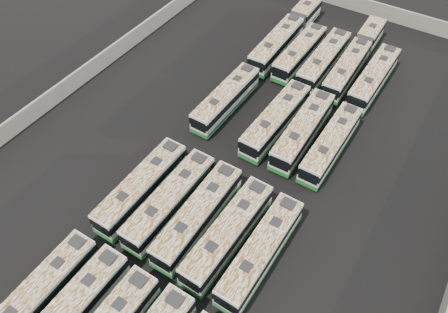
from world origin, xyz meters
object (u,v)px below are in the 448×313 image
bus_midfront_far_left (142,187)px  bus_back_far_left (287,33)px  bus_midfront_left (170,201)px  bus_front_far_left (40,294)px  bus_back_left (300,53)px  bus_midback_far_right (331,144)px  bus_midback_far_left (226,99)px  bus_back_center (323,61)px  bus_midback_center (276,120)px  bus_back_far_right (373,78)px  bus_back_right (355,57)px  bus_midfront_far_right (261,252)px  bus_front_left (70,313)px  bus_midfront_center (198,215)px  bus_midfront_right (228,233)px  bus_midback_right (303,131)px

bus_midfront_far_left → bus_back_far_left: bearing=90.5°
bus_midfront_left → bus_front_far_left: bearing=-103.9°
bus_midfront_left → bus_back_left: 27.23m
bus_midfront_left → bus_midback_far_right: 17.48m
bus_midback_far_left → bus_back_center: bearing=63.4°
bus_midback_far_left → bus_midback_center: 6.41m
bus_midfront_far_left → bus_back_left: (3.17, 27.39, -0.04)m
bus_front_far_left → bus_back_left: bus_back_left is taller
bus_back_far_right → bus_back_right: bearing=141.2°
bus_midback_far_right → bus_midfront_far_right: bearing=-89.8°
bus_front_far_left → bus_midfront_far_left: size_ratio=0.97×
bus_midfront_left → bus_back_center: bus_back_center is taller
bus_front_left → bus_back_right: 43.01m
bus_midfront_center → bus_back_far_left: size_ratio=0.65×
bus_front_left → bus_midback_far_right: (9.74, 27.06, -0.03)m
bus_midfront_right → bus_back_right: 30.18m
bus_front_left → bus_midfront_far_right: size_ratio=1.00×
bus_midback_center → bus_back_right: (3.04, 15.41, -0.08)m
bus_midfront_left → bus_back_left: bearing=90.5°
bus_midfront_center → bus_back_right: (3.13, 30.03, -0.08)m
bus_midfront_far_left → bus_midback_far_right: bearing=49.2°
bus_midback_far_right → bus_back_left: bearing=127.7°
bus_midback_right → bus_back_center: bus_back_center is taller
bus_midback_far_right → bus_midfront_far_left: bearing=-130.6°
bus_midfront_center → bus_midback_far_left: bearing=112.6°
bus_midfront_right → bus_back_far_right: 27.56m
bus_midback_far_right → bus_back_right: bearing=102.7°
bus_midback_far_left → bus_midback_right: bearing=0.6°
bus_midfront_right → bus_back_center: bearing=97.9°
bus_midfront_center → bus_midfront_far_right: (6.49, -0.16, -0.03)m
bus_back_far_right → bus_back_far_left: bearing=168.1°
bus_midfront_right → bus_back_left: bearing=104.5°
bus_back_center → bus_back_right: bearing=42.7°
bus_midfront_far_right → bus_midback_right: 15.21m
bus_front_far_left → bus_back_left: 39.98m
bus_midfront_center → bus_midback_far_left: size_ratio=1.04×
bus_midfront_far_right → bus_back_far_left: (-12.96, 30.31, 0.03)m
bus_front_left → bus_back_center: bus_back_center is taller
bus_midfront_left → bus_back_center: (3.20, 27.26, 0.01)m
bus_front_far_left → bus_midback_far_right: size_ratio=1.00×
bus_midback_center → bus_front_left: bearing=-95.5°
bus_midfront_center → bus_midback_center: bus_midback_center is taller
bus_back_left → bus_back_right: (6.27, 2.85, -0.01)m
bus_midback_far_left → bus_front_far_left: bearing=-89.3°
bus_midfront_right → bus_back_far_left: bus_midfront_right is taller
bus_midfront_left → bus_back_left: size_ratio=1.04×
bus_front_far_left → bus_back_right: 43.74m
bus_midfront_far_left → bus_midback_far_right: 19.55m
bus_midfront_left → bus_back_right: 30.72m
bus_midback_far_left → bus_midfront_center: bearing=-66.1°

